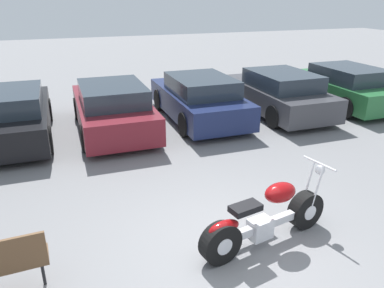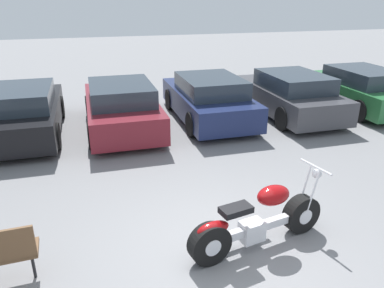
% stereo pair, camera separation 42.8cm
% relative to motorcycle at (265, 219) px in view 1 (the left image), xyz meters
% --- Properties ---
extents(ground_plane, '(60.00, 60.00, 0.00)m').
position_rel_motorcycle_xyz_m(ground_plane, '(-0.56, -0.00, -0.41)').
color(ground_plane, slate).
extents(motorcycle, '(2.22, 0.82, 1.08)m').
position_rel_motorcycle_xyz_m(motorcycle, '(0.00, 0.00, 0.00)').
color(motorcycle, black).
rests_on(motorcycle, ground_plane).
extents(parked_car_black, '(1.87, 4.16, 1.30)m').
position_rel_motorcycle_xyz_m(parked_car_black, '(-3.83, 5.90, 0.21)').
color(parked_car_black, black).
rests_on(parked_car_black, ground_plane).
extents(parked_car_maroon, '(1.87, 4.16, 1.30)m').
position_rel_motorcycle_xyz_m(parked_car_maroon, '(-1.33, 5.73, 0.21)').
color(parked_car_maroon, maroon).
rests_on(parked_car_maroon, ground_plane).
extents(parked_car_navy, '(1.87, 4.16, 1.30)m').
position_rel_motorcycle_xyz_m(parked_car_navy, '(1.18, 5.87, 0.21)').
color(parked_car_navy, '#19234C').
rests_on(parked_car_navy, ground_plane).
extents(parked_car_dark_grey, '(1.87, 4.16, 1.30)m').
position_rel_motorcycle_xyz_m(parked_car_dark_grey, '(3.68, 5.67, 0.21)').
color(parked_car_dark_grey, '#3D3D42').
rests_on(parked_car_dark_grey, ground_plane).
extents(parked_car_green, '(1.87, 4.16, 1.30)m').
position_rel_motorcycle_xyz_m(parked_car_green, '(6.18, 5.72, 0.21)').
color(parked_car_green, '#286B38').
rests_on(parked_car_green, ground_plane).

